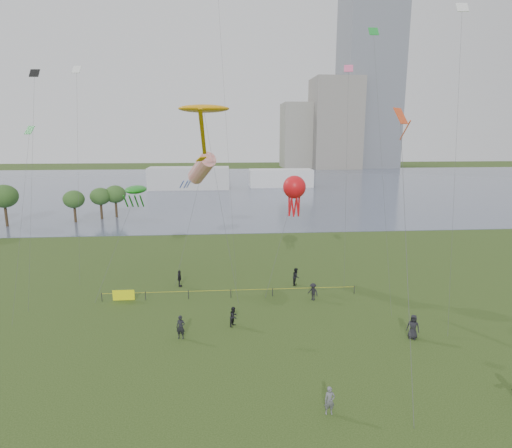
{
  "coord_description": "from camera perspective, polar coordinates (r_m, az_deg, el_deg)",
  "views": [
    {
      "loc": [
        -2.67,
        -24.43,
        15.42
      ],
      "look_at": [
        0.0,
        10.0,
        8.0
      ],
      "focal_mm": 30.0,
      "sensor_mm": 36.0,
      "label": 1
    }
  ],
  "objects": [
    {
      "name": "spectator_b",
      "position": [
        40.8,
        7.61,
        -8.94
      ],
      "size": [
        1.18,
        1.21,
        1.66
      ],
      "primitive_type": "imported",
      "rotation": [
        0.0,
        0.0,
        -0.83
      ],
      "color": "black",
      "rests_on": "ground_plane"
    },
    {
      "name": "spectator_c",
      "position": [
        44.48,
        -10.17,
        -7.17
      ],
      "size": [
        0.43,
        1.02,
        1.73
      ],
      "primitive_type": "imported",
      "rotation": [
        0.0,
        0.0,
        1.58
      ],
      "color": "black",
      "rests_on": "ground_plane"
    },
    {
      "name": "spectator_a",
      "position": [
        35.45,
        -2.99,
        -12.21
      ],
      "size": [
        0.95,
        1.0,
        1.64
      ],
      "primitive_type": "imported",
      "rotation": [
        0.0,
        0.0,
        1.02
      ],
      "color": "black",
      "rests_on": "ground_plane"
    },
    {
      "name": "pavilion_right",
      "position": [
        124.23,
        3.32,
        6.14
      ],
      "size": [
        18.0,
        7.0,
        5.0
      ],
      "primitive_type": "cube",
      "color": "silver",
      "rests_on": "ground_plane"
    },
    {
      "name": "kite_octopus",
      "position": [
        42.52,
        5.13,
        4.84
      ],
      "size": [
        4.35,
        4.65,
        11.27
      ],
      "rotation": [
        0.0,
        0.0,
        0.13
      ],
      "color": "#3F3F42"
    },
    {
      "name": "spectator_d",
      "position": [
        35.47,
        20.21,
        -12.73
      ],
      "size": [
        1.11,
        1.01,
        1.91
      ],
      "primitive_type": "imported",
      "rotation": [
        0.0,
        0.0,
        -0.57
      ],
      "color": "black",
      "rests_on": "ground_plane"
    },
    {
      "name": "ground_plane",
      "position": [
        29.01,
        1.63,
        -19.99
      ],
      "size": [
        400.0,
        400.0,
        0.0
      ],
      "primitive_type": "plane",
      "color": "#223711"
    },
    {
      "name": "kite_delta",
      "position": [
        32.07,
        18.88,
        11.7
      ],
      "size": [
        3.4,
        11.74,
        17.13
      ],
      "rotation": [
        0.0,
        0.0,
        -0.2
      ],
      "color": "#3F3F42"
    },
    {
      "name": "pavilion_left",
      "position": [
        120.44,
        -8.91,
        6.07
      ],
      "size": [
        22.0,
        8.0,
        6.0
      ],
      "primitive_type": "cube",
      "color": "silver",
      "rests_on": "ground_plane"
    },
    {
      "name": "lake",
      "position": [
        125.41,
        -3.2,
        5.06
      ],
      "size": [
        400.0,
        120.0,
        0.08
      ],
      "primitive_type": "cube",
      "color": "slate",
      "rests_on": "ground_plane"
    },
    {
      "name": "kite_stingray",
      "position": [
        44.31,
        -6.98,
        14.94
      ],
      "size": [
        5.62,
        10.08,
        18.14
      ],
      "rotation": [
        0.0,
        0.0,
        -0.18
      ],
      "color": "#3F3F42"
    },
    {
      "name": "fence",
      "position": [
        41.56,
        -11.95,
        -9.11
      ],
      "size": [
        24.07,
        0.07,
        1.05
      ],
      "color": "black",
      "rests_on": "ground_plane"
    },
    {
      "name": "spectator_f",
      "position": [
        33.89,
        -10.01,
        -13.4
      ],
      "size": [
        0.74,
        0.56,
        1.84
      ],
      "primitive_type": "imported",
      "rotation": [
        0.0,
        0.0,
        -0.19
      ],
      "color": "black",
      "rests_on": "ground_plane"
    },
    {
      "name": "small_kites",
      "position": [
        43.94,
        -5.62,
        21.9
      ],
      "size": [
        37.43,
        15.36,
        16.08
      ],
      "color": "black"
    },
    {
      "name": "trees",
      "position": [
        81.06,
        -28.58,
        3.3
      ],
      "size": [
        27.41,
        15.02,
        8.18
      ],
      "color": "#352718",
      "rests_on": "ground_plane"
    },
    {
      "name": "kite_windsock",
      "position": [
        47.8,
        -7.26,
        7.35
      ],
      "size": [
        4.62,
        7.92,
        13.44
      ],
      "rotation": [
        0.0,
        0.0,
        -0.21
      ],
      "color": "#3F3F42"
    },
    {
      "name": "kite_flyer",
      "position": [
        26.03,
        9.79,
        -22.2
      ],
      "size": [
        0.6,
        0.4,
        1.63
      ],
      "primitive_type": "imported",
      "rotation": [
        0.0,
        0.0,
        -0.02
      ],
      "color": "slate",
      "rests_on": "ground_plane"
    },
    {
      "name": "building_mid",
      "position": [
        192.71,
        10.46,
        13.0
      ],
      "size": [
        20.0,
        20.0,
        38.0
      ],
      "primitive_type": "cube",
      "color": "slate",
      "rests_on": "ground_plane"
    },
    {
      "name": "kite_creature",
      "position": [
        47.64,
        -15.72,
        4.4
      ],
      "size": [
        3.82,
        10.21,
        9.82
      ],
      "rotation": [
        0.0,
        0.0,
        0.15
      ],
      "color": "#3F3F42"
    },
    {
      "name": "tower",
      "position": [
        207.84,
        15.15,
        24.12
      ],
      "size": [
        24.0,
        24.0,
        120.0
      ],
      "primitive_type": "cube",
      "color": "slate",
      "rests_on": "ground_plane"
    },
    {
      "name": "building_low",
      "position": [
        195.53,
        5.9,
        11.65
      ],
      "size": [
        16.0,
        18.0,
        28.0
      ],
      "primitive_type": "cube",
      "color": "gray",
      "rests_on": "ground_plane"
    },
    {
      "name": "spectator_g",
      "position": [
        44.43,
        5.36,
        -6.99
      ],
      "size": [
        0.91,
        1.04,
        1.82
      ],
      "primitive_type": "imported",
      "rotation": [
        0.0,
        0.0,
        1.28
      ],
      "color": "black",
      "rests_on": "ground_plane"
    }
  ]
}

